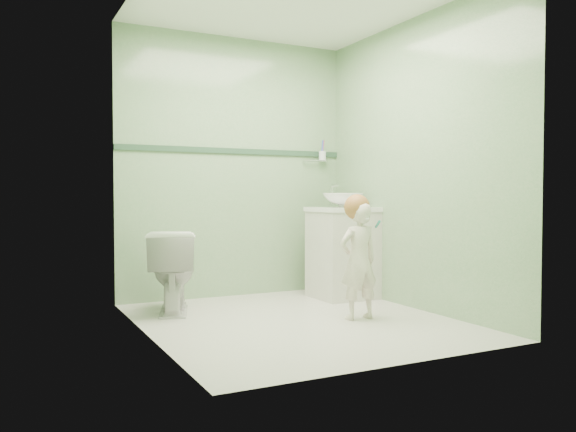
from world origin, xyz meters
TOP-DOWN VIEW (x-y plane):
  - ground at (0.00, 0.00)m, footprint 2.50×2.50m
  - room_shell at (0.00, 0.00)m, footprint 2.50×2.54m
  - trim_stripe at (0.00, 1.24)m, footprint 2.20×0.02m
  - vanity at (0.84, 0.70)m, footprint 0.52×0.50m
  - counter at (0.84, 0.70)m, footprint 0.54×0.52m
  - basin at (0.84, 0.70)m, footprint 0.37×0.37m
  - faucet at (0.84, 0.89)m, footprint 0.03×0.13m
  - cup_holder at (0.89, 1.18)m, footprint 0.26×0.07m
  - toilet at (-0.74, 0.74)m, footprint 0.55×0.73m
  - toddler at (0.45, -0.14)m, footprint 0.32×0.21m
  - hair_cap at (0.45, -0.12)m, footprint 0.20×0.20m
  - teal_toothbrush at (0.52, -0.27)m, footprint 0.11×0.13m

SIDE VIEW (x-z plane):
  - ground at x=0.00m, z-range 0.00..0.00m
  - toilet at x=-0.74m, z-range 0.00..0.66m
  - vanity at x=0.84m, z-range 0.00..0.80m
  - toddler at x=0.45m, z-range 0.00..0.88m
  - teal_toothbrush at x=0.52m, z-range 0.69..0.77m
  - counter at x=0.84m, z-range 0.79..0.83m
  - hair_cap at x=0.45m, z-range 0.75..0.95m
  - basin at x=0.84m, z-range 0.83..0.96m
  - faucet at x=0.84m, z-range 0.88..1.06m
  - room_shell at x=0.00m, z-range 0.00..2.40m
  - cup_holder at x=0.89m, z-range 1.22..1.44m
  - trim_stripe at x=0.00m, z-range 1.33..1.38m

